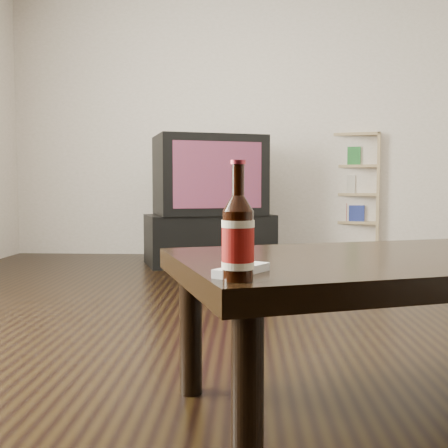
{
  "coord_description": "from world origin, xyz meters",
  "views": [
    {
      "loc": [
        -0.19,
        -2.18,
        0.67
      ],
      "look_at": [
        -0.24,
        -1.06,
        0.59
      ],
      "focal_mm": 42.0,
      "sensor_mm": 36.0,
      "label": 1
    }
  ],
  "objects_px": {
    "beer_bottle": "(238,238)",
    "remote": "(242,270)",
    "tv_stand": "(209,239)",
    "bookshelf": "(346,192)",
    "coffee_table": "(388,276)",
    "tv": "(209,176)"
  },
  "relations": [
    {
      "from": "beer_bottle",
      "to": "remote",
      "type": "distance_m",
      "value": 0.11
    },
    {
      "from": "tv_stand",
      "to": "beer_bottle",
      "type": "distance_m",
      "value": 3.46
    },
    {
      "from": "remote",
      "to": "beer_bottle",
      "type": "bearing_deg",
      "value": -62.41
    },
    {
      "from": "tv_stand",
      "to": "bookshelf",
      "type": "height_order",
      "value": "bookshelf"
    },
    {
      "from": "coffee_table",
      "to": "beer_bottle",
      "type": "height_order",
      "value": "beer_bottle"
    },
    {
      "from": "bookshelf",
      "to": "tv_stand",
      "type": "bearing_deg",
      "value": -133.98
    },
    {
      "from": "coffee_table",
      "to": "tv",
      "type": "bearing_deg",
      "value": 104.1
    },
    {
      "from": "tv_stand",
      "to": "remote",
      "type": "bearing_deg",
      "value": -103.41
    },
    {
      "from": "tv_stand",
      "to": "coffee_table",
      "type": "height_order",
      "value": "coffee_table"
    },
    {
      "from": "tv",
      "to": "coffee_table",
      "type": "xyz_separation_m",
      "value": [
        0.75,
        -2.98,
        -0.36
      ]
    },
    {
      "from": "tv",
      "to": "coffee_table",
      "type": "relative_size",
      "value": 0.74
    },
    {
      "from": "tv_stand",
      "to": "bookshelf",
      "type": "xyz_separation_m",
      "value": [
        1.32,
        0.77,
        0.41
      ]
    },
    {
      "from": "bookshelf",
      "to": "beer_bottle",
      "type": "distance_m",
      "value": 4.32
    },
    {
      "from": "bookshelf",
      "to": "coffee_table",
      "type": "distance_m",
      "value": 3.81
    },
    {
      "from": "bookshelf",
      "to": "remote",
      "type": "bearing_deg",
      "value": -87.97
    },
    {
      "from": "tv",
      "to": "remote",
      "type": "distance_m",
      "value": 3.37
    },
    {
      "from": "beer_bottle",
      "to": "remote",
      "type": "height_order",
      "value": "beer_bottle"
    },
    {
      "from": "coffee_table",
      "to": "remote",
      "type": "bearing_deg",
      "value": -139.89
    },
    {
      "from": "tv",
      "to": "bookshelf",
      "type": "height_order",
      "value": "bookshelf"
    },
    {
      "from": "tv_stand",
      "to": "remote",
      "type": "xyz_separation_m",
      "value": [
        0.32,
        -3.35,
        0.26
      ]
    },
    {
      "from": "bookshelf",
      "to": "beer_bottle",
      "type": "relative_size",
      "value": 4.63
    },
    {
      "from": "tv",
      "to": "coffee_table",
      "type": "bearing_deg",
      "value": -94.73
    }
  ]
}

